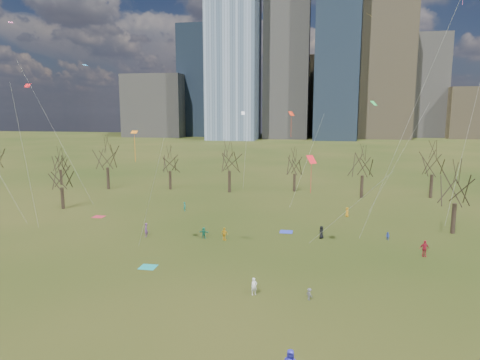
% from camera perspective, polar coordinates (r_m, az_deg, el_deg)
% --- Properties ---
extents(ground, '(500.00, 500.00, 0.00)m').
position_cam_1_polar(ground, '(41.54, -2.96, -12.23)').
color(ground, black).
rests_on(ground, ground).
extents(downtown_skyline, '(212.50, 78.00, 118.00)m').
position_cam_1_polar(downtown_skyline, '(249.70, 7.68, 14.60)').
color(downtown_skyline, slate).
rests_on(downtown_skyline, ground).
extents(bare_tree_row, '(113.04, 29.80, 9.50)m').
position_cam_1_polar(bare_tree_row, '(75.95, 3.26, 2.34)').
color(bare_tree_row, black).
rests_on(bare_tree_row, ground).
extents(blanket_teal, '(1.60, 1.50, 0.03)m').
position_cam_1_polar(blanket_teal, '(43.77, -12.16, -11.27)').
color(blanket_teal, teal).
rests_on(blanket_teal, ground).
extents(blanket_navy, '(1.60, 1.50, 0.03)m').
position_cam_1_polar(blanket_navy, '(54.91, 6.18, -6.88)').
color(blanket_navy, '#2937BF').
rests_on(blanket_navy, ground).
extents(blanket_crimson, '(1.60, 1.50, 0.03)m').
position_cam_1_polar(blanket_crimson, '(65.40, -18.32, -4.67)').
color(blanket_crimson, '#B72438').
rests_on(blanket_crimson, ground).
extents(person_1, '(0.64, 0.59, 1.47)m').
position_cam_1_polar(person_1, '(36.67, 1.89, -13.99)').
color(person_1, white).
rests_on(person_1, ground).
extents(person_3, '(0.71, 0.74, 1.01)m').
position_cam_1_polar(person_3, '(36.26, 9.22, -14.78)').
color(person_3, '#5D5D62').
rests_on(person_3, ground).
extents(person_4, '(0.98, 0.65, 1.55)m').
position_cam_1_polar(person_4, '(50.96, -2.09, -7.21)').
color(person_4, yellow).
rests_on(person_4, ground).
extents(person_5, '(1.27, 0.42, 1.36)m').
position_cam_1_polar(person_5, '(51.96, -4.85, -7.02)').
color(person_5, '#1B7A59').
rests_on(person_5, ground).
extents(person_6, '(0.83, 0.90, 1.55)m').
position_cam_1_polar(person_6, '(52.58, 10.80, -6.86)').
color(person_6, black).
rests_on(person_6, ground).
extents(person_7, '(0.49, 0.67, 1.70)m').
position_cam_1_polar(person_7, '(53.64, -12.44, -6.50)').
color(person_7, '#764489').
rests_on(person_7, ground).
extents(person_8, '(0.58, 0.60, 0.97)m').
position_cam_1_polar(person_8, '(54.00, 19.09, -7.10)').
color(person_8, '#2942B4').
rests_on(person_8, ground).
extents(person_10, '(1.10, 0.65, 1.75)m').
position_cam_1_polar(person_10, '(49.45, 23.37, -8.38)').
color(person_10, '#AF1930').
rests_on(person_10, ground).
extents(person_12, '(0.54, 0.74, 1.40)m').
position_cam_1_polar(person_12, '(63.90, 14.09, -4.17)').
color(person_12, orange).
rests_on(person_12, ground).
extents(person_13, '(0.43, 0.57, 1.40)m').
position_cam_1_polar(person_13, '(66.09, -7.38, -3.52)').
color(person_13, '#1B7C6E').
rests_on(person_13, ground).
extents(kites_airborne, '(58.91, 43.21, 28.35)m').
position_cam_1_polar(kites_airborne, '(49.67, 1.52, 5.38)').
color(kites_airborne, orange).
rests_on(kites_airborne, ground).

